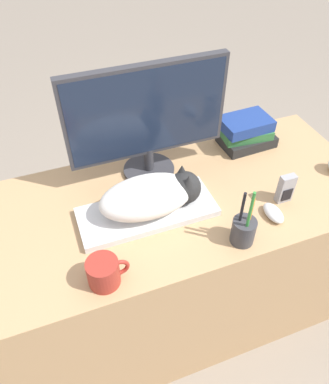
{
  "coord_description": "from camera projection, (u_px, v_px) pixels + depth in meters",
  "views": [
    {
      "loc": [
        -0.38,
        -0.54,
        1.67
      ],
      "look_at": [
        -0.07,
        0.3,
        0.82
      ],
      "focal_mm": 35.0,
      "sensor_mm": 36.0,
      "label": 1
    }
  ],
  "objects": [
    {
      "name": "ground_plane",
      "position": [
        204.0,
        369.0,
        1.62
      ],
      "size": [
        12.0,
        12.0,
        0.0
      ],
      "primitive_type": "plane",
      "color": "gray"
    },
    {
      "name": "desk",
      "position": [
        179.0,
        262.0,
        1.56
      ],
      "size": [
        1.38,
        0.62,
        0.76
      ],
      "color": "tan",
      "rests_on": "ground_plane"
    },
    {
      "name": "keyboard",
      "position": [
        147.0,
        212.0,
        1.24
      ],
      "size": [
        0.45,
        0.18,
        0.02
      ],
      "color": "silver",
      "rests_on": "desk"
    },
    {
      "name": "cat",
      "position": [
        154.0,
        195.0,
        1.19
      ],
      "size": [
        0.34,
        0.17,
        0.13
      ],
      "color": "white",
      "rests_on": "keyboard"
    },
    {
      "name": "monitor",
      "position": [
        147.0,
        117.0,
        1.24
      ],
      "size": [
        0.55,
        0.19,
        0.42
      ],
      "color": "#333338",
      "rests_on": "desk"
    },
    {
      "name": "computer_mouse",
      "position": [
        273.0,
        213.0,
        1.23
      ],
      "size": [
        0.05,
        0.09,
        0.03
      ],
      "color": "silver",
      "rests_on": "desk"
    },
    {
      "name": "coffee_mug",
      "position": [
        104.0,
        272.0,
        1.03
      ],
      "size": [
        0.12,
        0.09,
        0.09
      ],
      "color": "#9E2D23",
      "rests_on": "desk"
    },
    {
      "name": "pen_cup",
      "position": [
        243.0,
        230.0,
        1.13
      ],
      "size": [
        0.07,
        0.07,
        0.22
      ],
      "color": "#38383D",
      "rests_on": "desk"
    },
    {
      "name": "phone",
      "position": [
        286.0,
        189.0,
        1.26
      ],
      "size": [
        0.05,
        0.03,
        0.11
      ],
      "color": "#99999E",
      "rests_on": "desk"
    },
    {
      "name": "book_stack",
      "position": [
        246.0,
        132.0,
        1.49
      ],
      "size": [
        0.22,
        0.15,
        0.12
      ],
      "color": "black",
      "rests_on": "desk"
    }
  ]
}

